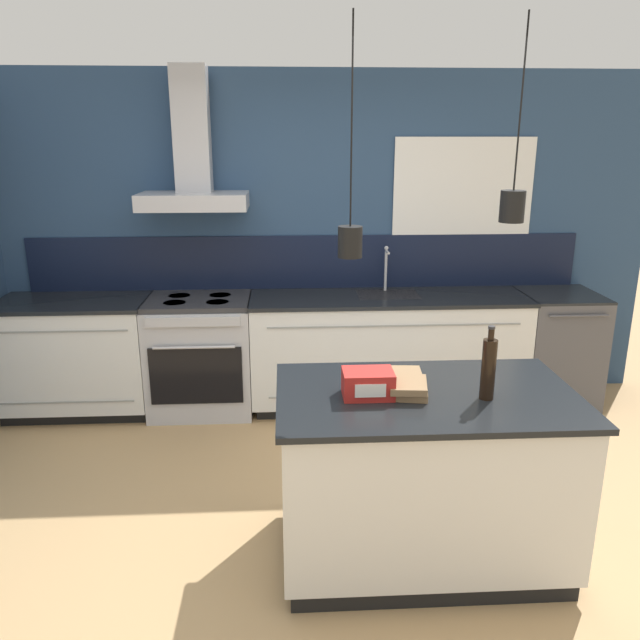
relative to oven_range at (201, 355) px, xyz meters
The scene contains 10 objects.
ground_plane 1.94m from the oven_range, 63.27° to the right, with size 16.00×16.00×0.00m, color tan.
wall_back 1.24m from the oven_range, 21.48° to the left, with size 5.60×2.35×2.60m.
counter_run_left 0.96m from the oven_range, behind, with size 1.13×0.64×0.91m.
counter_run_sink 1.47m from the oven_range, ahead, with size 2.17×0.64×1.27m.
oven_range is the anchor object (origin of this frame).
dishwasher 2.85m from the oven_range, ahead, with size 0.60×0.65×0.91m.
kitchen_island 2.33m from the oven_range, 54.67° to the right, with size 1.46×0.88×0.91m.
bottle_on_island 2.63m from the oven_range, 50.92° to the right, with size 0.07×0.07×0.36m.
book_stack 2.30m from the oven_range, 56.29° to the right, with size 0.24×0.34×0.07m.
red_supply_box 2.26m from the oven_range, 61.29° to the right, with size 0.24×0.18×0.13m.
Camera 1 is at (-0.18, -2.98, 2.10)m, focal length 35.00 mm.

